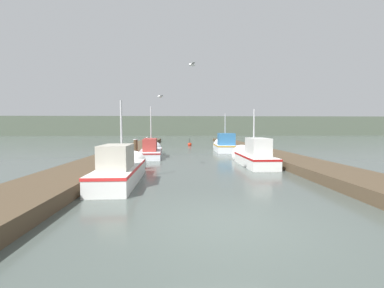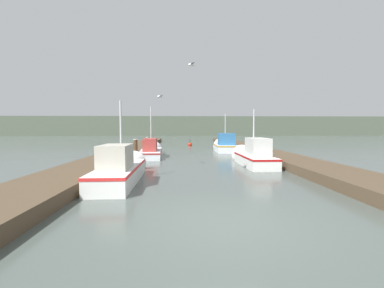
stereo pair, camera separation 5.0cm
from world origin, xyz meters
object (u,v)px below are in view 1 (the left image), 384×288
at_px(mooring_piling_0, 147,144).
at_px(seagull_lead, 192,65).
at_px(fishing_boat_2, 151,150).
at_px(fishing_boat_1, 253,156).
at_px(mooring_piling_1, 136,149).
at_px(seagull_1, 160,96).
at_px(fishing_boat_3, 225,145).
at_px(channel_buoy, 190,144).
at_px(fishing_boat_0, 123,168).

bearing_deg(mooring_piling_0, seagull_lead, -74.85).
height_order(fishing_boat_2, seagull_lead, seagull_lead).
bearing_deg(seagull_lead, fishing_boat_2, 2.90).
distance_m(fishing_boat_1, fishing_boat_2, 8.22).
relative_size(mooring_piling_1, seagull_1, 2.49).
bearing_deg(fishing_boat_3, fishing_boat_1, -87.26).
height_order(fishing_boat_3, mooring_piling_0, fishing_boat_3).
bearing_deg(channel_buoy, seagull_1, -96.82).
xyz_separation_m(mooring_piling_0, mooring_piling_1, (-0.06, -5.70, 0.04)).
height_order(fishing_boat_2, seagull_1, seagull_1).
bearing_deg(fishing_boat_0, seagull_lead, 0.80).
height_order(fishing_boat_2, channel_buoy, fishing_boat_2).
distance_m(mooring_piling_0, channel_buoy, 8.55).
bearing_deg(fishing_boat_0, fishing_boat_3, 62.46).
bearing_deg(mooring_piling_1, channel_buoy, 72.35).
distance_m(fishing_boat_0, seagull_lead, 5.04).
xyz_separation_m(mooring_piling_0, seagull_lead, (3.51, -12.94, 4.02)).
distance_m(fishing_boat_3, seagull_lead, 13.80).
relative_size(fishing_boat_3, seagull_lead, 7.92).
bearing_deg(fishing_boat_1, seagull_1, -163.17).
height_order(fishing_boat_1, fishing_boat_3, fishing_boat_3).
bearing_deg(fishing_boat_0, mooring_piling_0, 91.99).
bearing_deg(mooring_piling_0, fishing_boat_1, -50.17).
bearing_deg(channel_buoy, fishing_boat_1, -79.11).
distance_m(fishing_boat_1, mooring_piling_1, 7.88).
distance_m(fishing_boat_2, fishing_boat_3, 7.10).
height_order(channel_buoy, seagull_1, seagull_1).
bearing_deg(fishing_boat_0, channel_buoy, 79.44).
bearing_deg(mooring_piling_0, mooring_piling_1, -90.57).
distance_m(fishing_boat_1, mooring_piling_0, 11.30).
distance_m(fishing_boat_2, seagull_lead, 10.63).
height_order(fishing_boat_1, fishing_boat_2, fishing_boat_2).
bearing_deg(mooring_piling_1, fishing_boat_2, 68.32).
bearing_deg(seagull_1, fishing_boat_3, 129.89).
xyz_separation_m(fishing_boat_3, mooring_piling_1, (-7.11, -5.44, 0.15)).
xyz_separation_m(mooring_piling_1, seagull_1, (2.07, -4.60, 3.03)).
distance_m(mooring_piling_0, mooring_piling_1, 5.70).
height_order(fishing_boat_0, mooring_piling_1, fishing_boat_0).
height_order(fishing_boat_3, seagull_lead, seagull_lead).
bearing_deg(mooring_piling_0, fishing_boat_0, -87.00).
bearing_deg(mooring_piling_0, fishing_boat_2, -77.69).
distance_m(fishing_boat_0, fishing_boat_2, 9.44).
height_order(fishing_boat_2, mooring_piling_1, fishing_boat_2).
bearing_deg(fishing_boat_0, mooring_piling_1, 94.76).
height_order(fishing_boat_0, fishing_boat_3, fishing_boat_3).
bearing_deg(fishing_boat_2, channel_buoy, 70.09).
xyz_separation_m(fishing_boat_0, seagull_1, (1.33, 2.73, 3.22)).
height_order(channel_buoy, seagull_lead, seagull_lead).
xyz_separation_m(mooring_piling_0, seagull_1, (2.01, -10.30, 3.06)).
relative_size(fishing_boat_1, mooring_piling_0, 4.01).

